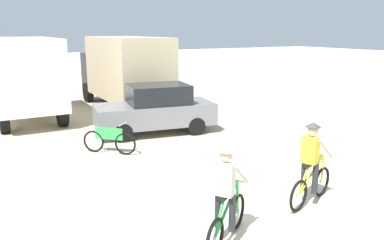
{
  "coord_description": "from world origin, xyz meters",
  "views": [
    {
      "loc": [
        -4.92,
        -5.7,
        3.66
      ],
      "look_at": [
        0.4,
        3.8,
        1.1
      ],
      "focal_mm": 35.96,
      "sensor_mm": 36.0,
      "label": 1
    }
  ],
  "objects_px": {
    "box_truck_avon_van": "(23,74)",
    "sedan_parked": "(156,109)",
    "cyclist_cowboy_hat": "(311,167)",
    "bicycle_spare": "(109,141)",
    "box_truck_tan_camper": "(124,69)",
    "cyclist_orange_shirt": "(226,199)"
  },
  "relations": [
    {
      "from": "cyclist_cowboy_hat",
      "to": "bicycle_spare",
      "type": "distance_m",
      "value": 6.12
    },
    {
      "from": "box_truck_avon_van",
      "to": "cyclist_orange_shirt",
      "type": "bearing_deg",
      "value": -81.64
    },
    {
      "from": "box_truck_avon_van",
      "to": "sedan_parked",
      "type": "relative_size",
      "value": 1.53
    },
    {
      "from": "box_truck_tan_camper",
      "to": "bicycle_spare",
      "type": "height_order",
      "value": "box_truck_tan_camper"
    },
    {
      "from": "box_truck_avon_van",
      "to": "bicycle_spare",
      "type": "relative_size",
      "value": 5.27
    },
    {
      "from": "box_truck_avon_van",
      "to": "box_truck_tan_camper",
      "type": "bearing_deg",
      "value": -3.25
    },
    {
      "from": "box_truck_avon_van",
      "to": "cyclist_orange_shirt",
      "type": "distance_m",
      "value": 12.52
    },
    {
      "from": "cyclist_cowboy_hat",
      "to": "box_truck_tan_camper",
      "type": "bearing_deg",
      "value": 89.81
    },
    {
      "from": "sedan_parked",
      "to": "cyclist_cowboy_hat",
      "type": "relative_size",
      "value": 2.43
    },
    {
      "from": "box_truck_tan_camper",
      "to": "sedan_parked",
      "type": "distance_m",
      "value": 4.8
    },
    {
      "from": "box_truck_tan_camper",
      "to": "sedan_parked",
      "type": "relative_size",
      "value": 1.53
    },
    {
      "from": "cyclist_cowboy_hat",
      "to": "bicycle_spare",
      "type": "xyz_separation_m",
      "value": [
        -2.67,
        5.49,
        -0.45
      ]
    },
    {
      "from": "box_truck_avon_van",
      "to": "cyclist_cowboy_hat",
      "type": "height_order",
      "value": "box_truck_avon_van"
    },
    {
      "from": "box_truck_avon_van",
      "to": "sedan_parked",
      "type": "xyz_separation_m",
      "value": [
        3.81,
        -4.91,
        -0.99
      ]
    },
    {
      "from": "sedan_parked",
      "to": "box_truck_tan_camper",
      "type": "bearing_deg",
      "value": 84.04
    },
    {
      "from": "cyclist_cowboy_hat",
      "to": "bicycle_spare",
      "type": "bearing_deg",
      "value": 115.95
    },
    {
      "from": "sedan_parked",
      "to": "cyclist_orange_shirt",
      "type": "bearing_deg",
      "value": -105.01
    },
    {
      "from": "cyclist_orange_shirt",
      "to": "bicycle_spare",
      "type": "xyz_separation_m",
      "value": [
        -0.23,
        5.91,
        -0.45
      ]
    },
    {
      "from": "cyclist_orange_shirt",
      "to": "bicycle_spare",
      "type": "relative_size",
      "value": 1.42
    },
    {
      "from": "box_truck_avon_van",
      "to": "cyclist_orange_shirt",
      "type": "height_order",
      "value": "box_truck_avon_van"
    },
    {
      "from": "box_truck_avon_van",
      "to": "cyclist_orange_shirt",
      "type": "xyz_separation_m",
      "value": [
        1.81,
        -12.35,
        -1.03
      ]
    },
    {
      "from": "box_truck_avon_van",
      "to": "cyclist_orange_shirt",
      "type": "relative_size",
      "value": 3.72
    }
  ]
}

